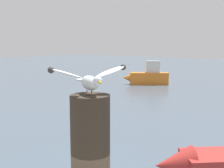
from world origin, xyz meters
name	(u,v)px	position (x,y,z in m)	size (l,w,h in m)	color
seagull	(90,79)	(-0.58, -0.30, 3.03)	(0.38, 0.55, 0.21)	#C67660
boat_orange	(147,77)	(-11.69, 18.72, 0.61)	(3.32, 2.86, 1.87)	orange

